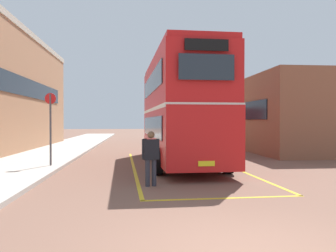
{
  "coord_description": "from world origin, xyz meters",
  "views": [
    {
      "loc": [
        -1.56,
        -4.81,
        1.94
      ],
      "look_at": [
        0.14,
        13.17,
        1.68
      ],
      "focal_mm": 36.88,
      "sensor_mm": 36.0,
      "label": 1
    }
  ],
  "objects_px": {
    "single_deck_bus": "(189,125)",
    "pedestrian_boarding": "(151,155)",
    "bus_stop_sign": "(50,122)",
    "double_decker_bus": "(179,108)"
  },
  "relations": [
    {
      "from": "double_decker_bus",
      "to": "pedestrian_boarding",
      "type": "relative_size",
      "value": 6.26
    },
    {
      "from": "single_deck_bus",
      "to": "pedestrian_boarding",
      "type": "xyz_separation_m",
      "value": [
        -4.26,
        -20.11,
        -0.7
      ]
    },
    {
      "from": "pedestrian_boarding",
      "to": "bus_stop_sign",
      "type": "relative_size",
      "value": 0.56
    },
    {
      "from": "pedestrian_boarding",
      "to": "bus_stop_sign",
      "type": "height_order",
      "value": "bus_stop_sign"
    },
    {
      "from": "double_decker_bus",
      "to": "bus_stop_sign",
      "type": "relative_size",
      "value": 3.5
    },
    {
      "from": "double_decker_bus",
      "to": "bus_stop_sign",
      "type": "distance_m",
      "value": 5.57
    },
    {
      "from": "single_deck_bus",
      "to": "pedestrian_boarding",
      "type": "height_order",
      "value": "single_deck_bus"
    },
    {
      "from": "single_deck_bus",
      "to": "bus_stop_sign",
      "type": "bearing_deg",
      "value": -117.08
    },
    {
      "from": "single_deck_bus",
      "to": "bus_stop_sign",
      "type": "height_order",
      "value": "bus_stop_sign"
    },
    {
      "from": "double_decker_bus",
      "to": "single_deck_bus",
      "type": "height_order",
      "value": "double_decker_bus"
    }
  ]
}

